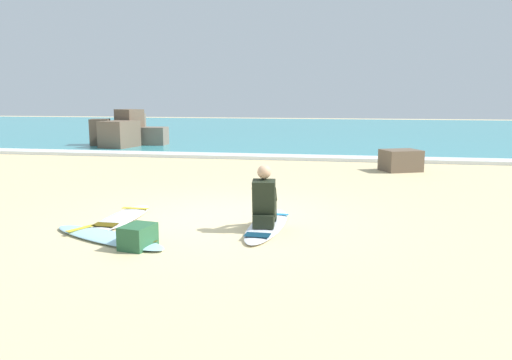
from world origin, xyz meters
name	(u,v)px	position (x,y,z in m)	size (l,w,h in m)	color
ground_plane	(224,219)	(0.00, 0.00, 0.00)	(80.00, 80.00, 0.00)	beige
sea	(314,130)	(0.00, 22.14, 0.05)	(80.00, 28.00, 0.10)	teal
breaking_foam	(286,157)	(0.00, 8.44, 0.06)	(80.00, 0.90, 0.11)	white
surfboard_main	(267,225)	(0.80, -0.41, 0.04)	(0.61, 2.25, 0.08)	silver
surfer_seated	(264,202)	(0.78, -0.56, 0.44)	(0.40, 0.72, 0.95)	black
surfboard_spare_near	(108,237)	(-1.36, -1.49, 0.04)	(2.23, 1.38, 0.08)	#9ED1E5
surfboard_spare_far	(122,217)	(-1.68, -0.34, 0.04)	(0.54, 1.95, 0.08)	silver
rock_outcrop_distant	(127,132)	(-6.84, 11.22, 0.60)	(3.06, 3.77, 1.52)	brown
shoreline_rock	(401,160)	(3.47, 6.27, 0.29)	(0.78, 0.99, 0.59)	brown
beach_bag	(138,236)	(-0.76, -1.80, 0.16)	(0.36, 0.48, 0.32)	#285B38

